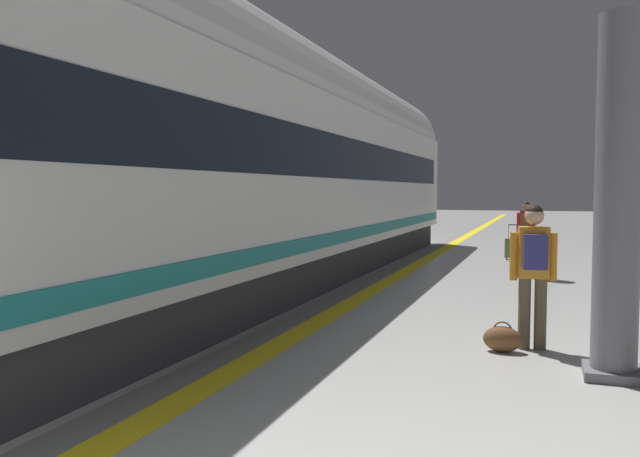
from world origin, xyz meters
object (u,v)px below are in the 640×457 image
object	(u,v)px
passenger_near	(534,264)
suitcase_mid	(513,248)
platform_pillar	(618,206)
high_speed_train	(191,149)
duffel_bag_near	(502,339)
passenger_mid	(526,225)
waste_bin	(544,258)

from	to	relation	value
passenger_near	suitcase_mid	size ratio (longest dim) A/B	1.77
suitcase_mid	platform_pillar	world-z (taller)	platform_pillar
high_speed_train	passenger_near	size ratio (longest dim) A/B	17.34
high_speed_train	passenger_near	bearing A→B (deg)	-7.21
high_speed_train	platform_pillar	size ratio (longest dim) A/B	8.25
duffel_bag_near	platform_pillar	world-z (taller)	platform_pillar
duffel_bag_near	suitcase_mid	size ratio (longest dim) A/B	0.45
suitcase_mid	passenger_mid	bearing A→B (deg)	35.71
high_speed_train	platform_pillar	distance (m)	6.01
high_speed_train	passenger_near	distance (m)	5.22
platform_pillar	duffel_bag_near	bearing A→B (deg)	148.47
passenger_mid	passenger_near	bearing A→B (deg)	-87.89
duffel_bag_near	waste_bin	size ratio (longest dim) A/B	0.48
passenger_near	platform_pillar	bearing A→B (deg)	-49.15
passenger_near	waste_bin	bearing A→B (deg)	88.98
high_speed_train	waste_bin	bearing A→B (deg)	47.89
high_speed_train	duffel_bag_near	world-z (taller)	high_speed_train
platform_pillar	waste_bin	distance (m)	7.30
duffel_bag_near	waste_bin	xyz separation A→B (m)	(0.43, 6.48, 0.30)
passenger_near	suitcase_mid	xyz separation A→B (m)	(-0.69, 9.96, -0.70)
suitcase_mid	passenger_near	bearing A→B (deg)	-86.02
passenger_near	duffel_bag_near	bearing A→B (deg)	-144.37
platform_pillar	waste_bin	xyz separation A→B (m)	(-0.68, 7.16, -1.27)
high_speed_train	passenger_mid	size ratio (longest dim) A/B	18.83
duffel_bag_near	suitcase_mid	xyz separation A→B (m)	(-0.37, 10.20, 0.17)
duffel_bag_near	high_speed_train	bearing A→B (deg)	169.51
passenger_mid	waste_bin	xyz separation A→B (m)	(0.49, -3.95, -0.48)
passenger_mid	platform_pillar	bearing A→B (deg)	-84.01
passenger_near	duffel_bag_near	size ratio (longest dim) A/B	3.89
passenger_near	duffel_bag_near	distance (m)	0.95
passenger_near	passenger_mid	xyz separation A→B (m)	(-0.38, 10.19, -0.08)
duffel_bag_near	waste_bin	distance (m)	6.50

